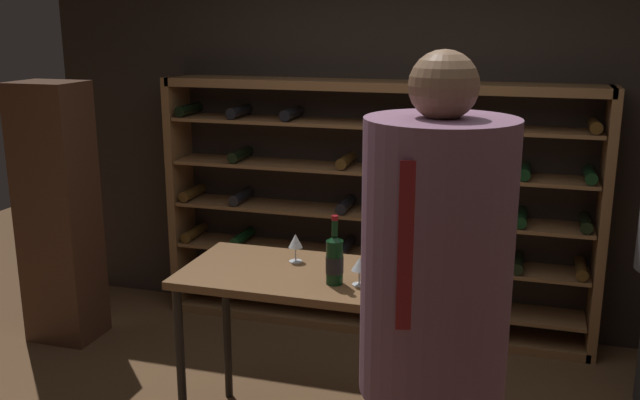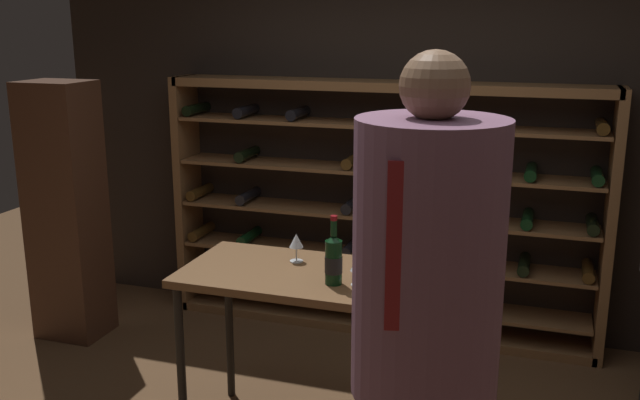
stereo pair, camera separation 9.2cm
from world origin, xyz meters
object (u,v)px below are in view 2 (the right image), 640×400
wine_rack (378,211)px  wine_bottle_red_label (334,259)px  tasting_table (303,291)px  wine_glass_stemmed_right (296,242)px  wine_glass_stemmed_left (358,266)px  person_guest_khaki (425,324)px  wine_bottle_black_capsule (386,252)px  display_cabinet (66,212)px

wine_rack → wine_bottle_red_label: (0.17, -1.57, 0.18)m
tasting_table → wine_glass_stemmed_right: (-0.08, 0.13, 0.21)m
wine_glass_stemmed_left → wine_bottle_red_label: bearing=-173.5°
wine_rack → person_guest_khaki: 2.45m
wine_rack → wine_bottle_black_capsule: 1.50m
wine_bottle_black_capsule → wine_glass_stemmed_right: (-0.49, 0.11, -0.03)m
display_cabinet → wine_bottle_black_capsule: 2.46m
tasting_table → wine_glass_stemmed_left: bearing=-17.1°
wine_glass_stemmed_right → wine_glass_stemmed_left: wine_glass_stemmed_right is taller
tasting_table → wine_bottle_black_capsule: bearing=3.8°
wine_glass_stemmed_left → tasting_table: bearing=162.9°
wine_glass_stemmed_right → wine_bottle_black_capsule: bearing=-12.0°
tasting_table → wine_bottle_black_capsule: 0.48m
tasting_table → wine_glass_stemmed_left: 0.38m
wine_glass_stemmed_left → wine_glass_stemmed_right: bearing=149.8°
display_cabinet → wine_glass_stemmed_right: display_cabinet is taller
tasting_table → person_guest_khaki: 1.19m
wine_rack → display_cabinet: bearing=-159.3°
display_cabinet → wine_glass_stemmed_right: 1.96m
person_guest_khaki → wine_glass_stemmed_right: (-0.84, 1.00, -0.09)m
wine_bottle_red_label → wine_glass_stemmed_right: (-0.27, 0.24, -0.02)m
tasting_table → wine_bottle_red_label: 0.31m
person_guest_khaki → tasting_table: bearing=117.1°
wine_glass_stemmed_right → wine_glass_stemmed_left: (0.39, -0.23, -0.01)m
display_cabinet → wine_bottle_red_label: display_cabinet is taller
display_cabinet → wine_bottle_black_capsule: display_cabinet is taller
tasting_table → wine_bottle_red_label: bearing=-29.4°
display_cabinet → wine_glass_stemmed_right: (1.86, -0.58, 0.15)m
display_cabinet → tasting_table: bearing=-20.2°
display_cabinet → wine_bottle_black_capsule: (2.36, -0.69, 0.18)m
wine_bottle_black_capsule → wine_rack: bearing=105.1°
person_guest_khaki → wine_rack: bearing=93.5°
person_guest_khaki → wine_bottle_red_label: (-0.56, 0.76, -0.08)m
display_cabinet → wine_glass_stemmed_left: (2.26, -0.81, 0.14)m
wine_bottle_black_capsule → wine_bottle_red_label: bearing=-148.2°
wine_rack → tasting_table: size_ratio=2.51×
display_cabinet → person_guest_khaki: bearing=-30.4°
display_cabinet → wine_glass_stemmed_right: bearing=-17.4°
wine_rack → wine_bottle_black_capsule: size_ratio=8.23×
wine_rack → display_cabinet: 2.11m
wine_glass_stemmed_left → person_guest_khaki: bearing=-60.0°
tasting_table → wine_glass_stemmed_left: wine_glass_stemmed_left is taller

